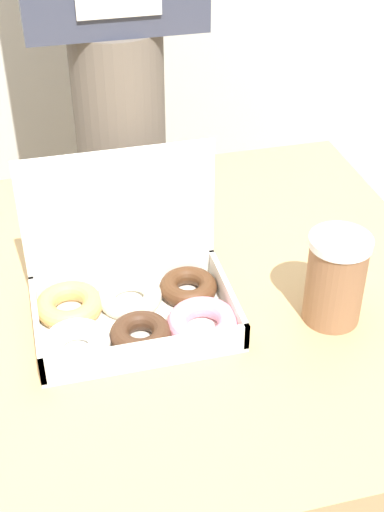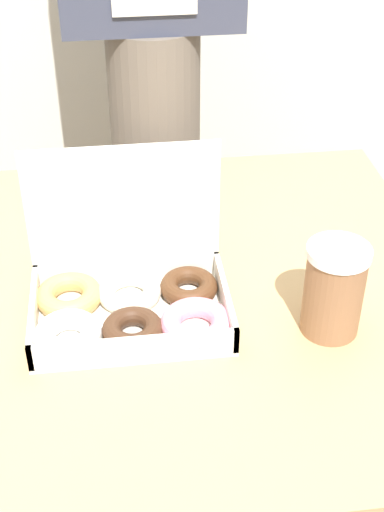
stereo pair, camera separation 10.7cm
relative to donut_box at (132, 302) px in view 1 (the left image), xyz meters
The scene contains 4 objects.
table 0.41m from the donut_box, 27.90° to the left, with size 0.84×0.86×0.72m.
donut_box is the anchor object (origin of this frame).
coffee_cup 0.30m from the donut_box, 12.67° to the right, with size 0.09×0.09×0.14m.
person_customer 0.73m from the donut_box, 82.13° to the left, with size 0.38×0.21×1.75m.
Camera 1 is at (-0.22, -0.87, 1.42)m, focal length 50.00 mm.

